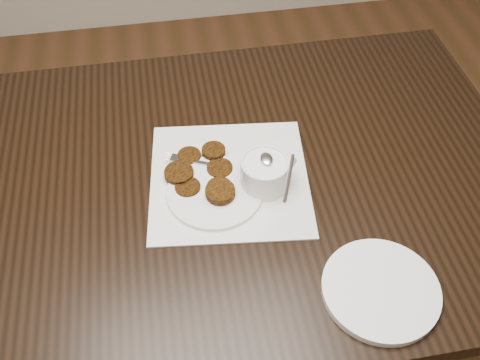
% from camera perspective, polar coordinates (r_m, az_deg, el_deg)
% --- Properties ---
extents(table, '(1.43, 0.92, 0.75)m').
position_cam_1_polar(table, '(1.48, -2.76, -9.57)').
color(table, black).
rests_on(table, floor).
extents(napkin, '(0.38, 0.38, 0.00)m').
position_cam_1_polar(napkin, '(1.17, -1.13, 0.12)').
color(napkin, silver).
rests_on(napkin, table).
extents(sauce_ramekin, '(0.17, 0.17, 0.14)m').
position_cam_1_polar(sauce_ramekin, '(1.11, 2.65, 1.94)').
color(sauce_ramekin, silver).
rests_on(sauce_ramekin, napkin).
extents(patty_cluster, '(0.22, 0.22, 0.02)m').
position_cam_1_polar(patty_cluster, '(1.17, -3.97, 0.83)').
color(patty_cluster, '#55320B').
rests_on(patty_cluster, napkin).
extents(plate_with_patty, '(0.27, 0.27, 0.03)m').
position_cam_1_polar(plate_with_patty, '(1.14, -2.70, -1.05)').
color(plate_with_patty, white).
rests_on(plate_with_patty, table).
extents(plate_empty, '(0.24, 0.24, 0.02)m').
position_cam_1_polar(plate_empty, '(1.04, 14.57, -11.10)').
color(plate_empty, white).
rests_on(plate_empty, table).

